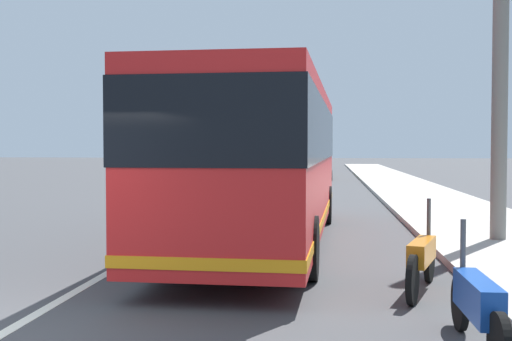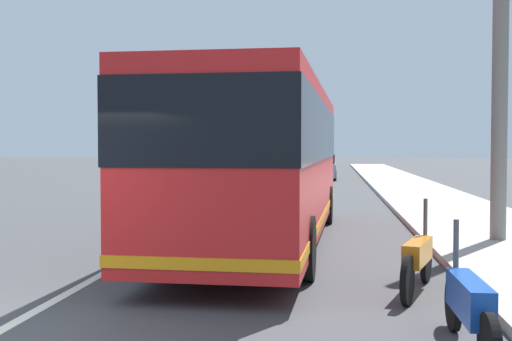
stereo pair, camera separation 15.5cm
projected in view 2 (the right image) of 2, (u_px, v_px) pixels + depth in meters
name	position (u px, v px, depth m)	size (l,w,h in m)	color
sidewalk_curb	(486.00, 228.00, 15.53)	(110.00, 3.60, 0.14)	#B2ADA3
lane_divider_line	(188.00, 226.00, 16.41)	(110.00, 0.16, 0.01)	silver
coach_bus	(264.00, 154.00, 13.52)	(11.61, 2.96, 3.23)	red
motorcycle_mid_row	(469.00, 306.00, 6.33)	(2.22, 0.25, 1.26)	black
motorcycle_nearest_curb	(418.00, 259.00, 8.96)	(2.13, 0.71, 1.28)	black
car_ahead_same_lane	(322.00, 168.00, 39.78)	(4.43, 1.80, 1.57)	gray
car_far_distant	(307.00, 166.00, 45.71)	(4.23, 1.95, 1.37)	gold
car_side_street	(315.00, 162.00, 56.98)	(4.64, 1.78, 1.48)	navy
car_behind_bus	(224.00, 168.00, 39.51)	(4.65, 1.87, 1.51)	red
utility_pole	(500.00, 71.00, 13.05)	(0.32, 0.32, 7.16)	slate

